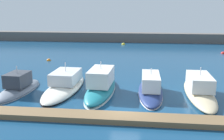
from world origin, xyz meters
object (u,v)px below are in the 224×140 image
(motorboat_navy_fifth, at_px, (150,88))
(motorboat_sand_sixth, at_px, (199,89))
(motorboat_teal_fourth, at_px, (101,85))
(mooring_buoy_yellow, at_px, (123,45))
(motorboat_ivory_third, at_px, (65,85))
(motorboat_slate_second, at_px, (19,88))
(mooring_buoy_orange, at_px, (49,61))
(mooring_buoy_red, at_px, (223,54))

(motorboat_navy_fifth, xyz_separation_m, motorboat_sand_sixth, (4.67, -0.22, 0.07))
(motorboat_teal_fourth, height_order, mooring_buoy_yellow, motorboat_teal_fourth)
(motorboat_ivory_third, height_order, motorboat_sand_sixth, motorboat_sand_sixth)
(motorboat_ivory_third, relative_size, motorboat_navy_fifth, 1.12)
(motorboat_slate_second, xyz_separation_m, motorboat_ivory_third, (4.42, 1.38, 0.02))
(motorboat_sand_sixth, distance_m, mooring_buoy_orange, 24.74)
(motorboat_teal_fourth, relative_size, mooring_buoy_red, 12.15)
(mooring_buoy_red, height_order, mooring_buoy_yellow, mooring_buoy_yellow)
(motorboat_slate_second, relative_size, mooring_buoy_red, 10.14)
(motorboat_teal_fourth, xyz_separation_m, mooring_buoy_orange, (-10.59, 14.53, -0.77))
(motorboat_teal_fourth, distance_m, mooring_buoy_yellow, 33.16)
(motorboat_navy_fifth, bearing_deg, mooring_buoy_yellow, 8.63)
(motorboat_sand_sixth, distance_m, mooring_buoy_red, 25.49)
(motorboat_ivory_third, xyz_separation_m, motorboat_teal_fourth, (3.91, -0.74, 0.30))
(motorboat_slate_second, distance_m, mooring_buoy_yellow, 34.77)
(motorboat_ivory_third, relative_size, motorboat_teal_fourth, 1.12)
(mooring_buoy_red, bearing_deg, mooring_buoy_orange, -161.89)
(motorboat_slate_second, bearing_deg, mooring_buoy_orange, 12.52)
(motorboat_slate_second, xyz_separation_m, motorboat_teal_fourth, (8.34, 0.63, 0.32))
(motorboat_slate_second, bearing_deg, mooring_buoy_red, -43.40)
(motorboat_ivory_third, xyz_separation_m, mooring_buoy_orange, (-6.68, 13.79, -0.47))
(motorboat_navy_fifth, distance_m, motorboat_sand_sixth, 4.67)
(motorboat_teal_fourth, height_order, motorboat_navy_fifth, motorboat_teal_fourth)
(motorboat_teal_fourth, bearing_deg, motorboat_sand_sixth, -85.78)
(mooring_buoy_red, bearing_deg, motorboat_sand_sixth, -110.67)
(mooring_buoy_yellow, relative_size, mooring_buoy_orange, 1.23)
(motorboat_slate_second, bearing_deg, motorboat_ivory_third, -68.63)
(mooring_buoy_yellow, bearing_deg, motorboat_ivory_third, -96.67)
(motorboat_slate_second, relative_size, motorboat_navy_fifth, 0.84)
(motorboat_sand_sixth, height_order, mooring_buoy_red, motorboat_sand_sixth)
(motorboat_slate_second, height_order, motorboat_teal_fourth, motorboat_teal_fourth)
(motorboat_slate_second, xyz_separation_m, motorboat_sand_sixth, (17.91, 0.86, 0.19))
(motorboat_teal_fourth, bearing_deg, mooring_buoy_red, -34.80)
(mooring_buoy_yellow, bearing_deg, mooring_buoy_orange, -119.35)
(motorboat_slate_second, relative_size, motorboat_teal_fourth, 0.83)
(motorboat_teal_fourth, bearing_deg, motorboat_navy_fifth, -81.92)
(motorboat_teal_fourth, height_order, mooring_buoy_red, motorboat_teal_fourth)
(motorboat_sand_sixth, distance_m, mooring_buoy_yellow, 34.33)
(motorboat_ivory_third, relative_size, mooring_buoy_orange, 15.71)
(motorboat_slate_second, xyz_separation_m, mooring_buoy_orange, (-2.26, 15.16, -0.45))
(motorboat_sand_sixth, bearing_deg, motorboat_ivory_third, 88.51)
(motorboat_slate_second, height_order, motorboat_navy_fifth, motorboat_slate_second)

